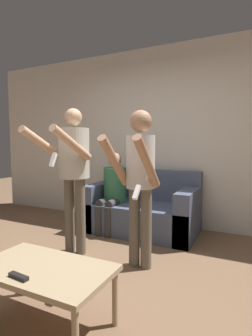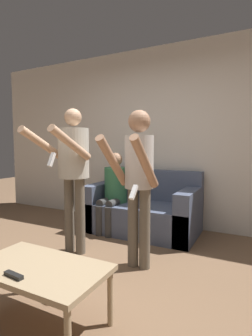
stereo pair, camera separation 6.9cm
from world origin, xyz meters
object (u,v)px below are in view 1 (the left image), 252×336
Objects in this scene: couch at (143,211)px; person_standing_left at (73,163)px; remote_on_table at (19,276)px; coffee_table at (44,273)px; person_standing_right at (140,173)px; person_seated at (113,189)px.

couch is 0.94× the size of person_standing_left.
coffee_table is at bearing 82.67° from remote_on_table.
person_standing_right is 1.24m from coffee_table.
person_standing_left is at bearing 113.32° from remote_on_table.
person_standing_right is at bearing -69.43° from couch.
person_seated is (-0.78, 0.89, -0.34)m from person_standing_right.
couch reaches higher than remote_on_table.
person_standing_left is 0.81m from person_standing_right.
remote_on_table is at bearing -86.51° from couch.
coffee_table is 0.19m from remote_on_table.
person_standing_right is 1.70× the size of coffee_table.
person_standing_right is (0.80, -0.00, -0.07)m from person_standing_left.
person_seated is 7.34× the size of remote_on_table.
person_standing_right reaches higher than remote_on_table.
couch is 0.98× the size of person_standing_right.
couch is 1.32m from person_standing_right.
couch is 2.34m from remote_on_table.
remote_on_table is at bearing -66.68° from person_standing_left.
person_seated is at bearing 88.64° from person_standing_left.
person_seated is 2.21m from remote_on_table.
person_standing_left reaches higher than person_seated.
couch is at bearing 110.57° from person_standing_right.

